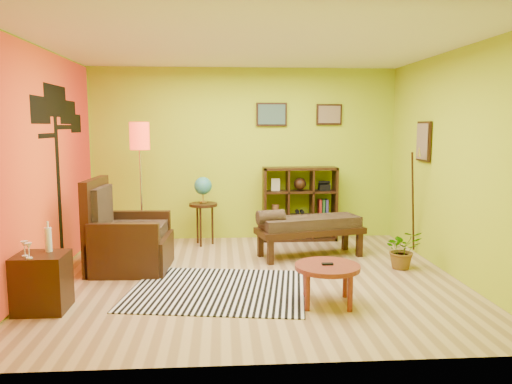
{
  "coord_description": "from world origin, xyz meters",
  "views": [
    {
      "loc": [
        -0.38,
        -5.96,
        1.87
      ],
      "look_at": [
        0.05,
        0.18,
        1.05
      ],
      "focal_mm": 35.0,
      "sensor_mm": 36.0,
      "label": 1
    }
  ],
  "objects": [
    {
      "name": "side_cabinet",
      "position": [
        -2.2,
        -0.93,
        0.3
      ],
      "size": [
        0.5,
        0.45,
        0.9
      ],
      "color": "black",
      "rests_on": "ground"
    },
    {
      "name": "cube_shelf",
      "position": [
        0.91,
        2.03,
        0.6
      ],
      "size": [
        1.2,
        0.35,
        1.2
      ],
      "color": "black",
      "rests_on": "ground"
    },
    {
      "name": "armchair",
      "position": [
        -1.64,
        0.52,
        0.36
      ],
      "size": [
        1.04,
        1.04,
        1.2
      ],
      "color": "black",
      "rests_on": "ground"
    },
    {
      "name": "coffee_table",
      "position": [
        0.73,
        -0.94,
        0.36
      ],
      "size": [
        0.69,
        0.69,
        0.44
      ],
      "color": "maroon",
      "rests_on": "ground"
    },
    {
      "name": "floor_lamp",
      "position": [
        -1.53,
        1.25,
        1.55
      ],
      "size": [
        0.29,
        0.29,
        1.92
      ],
      "color": "silver",
      "rests_on": "ground"
    },
    {
      "name": "potted_plant",
      "position": [
        1.99,
        0.29,
        0.2
      ],
      "size": [
        0.47,
        0.52,
        0.4
      ],
      "primitive_type": "imported",
      "rotation": [
        0.0,
        0.0,
        -0.0
      ],
      "color": "#26661E",
      "rests_on": "ground"
    },
    {
      "name": "zebra_rug",
      "position": [
        -0.43,
        -0.43,
        0.01
      ],
      "size": [
        2.2,
        1.9,
        0.01
      ],
      "primitive_type": "cube",
      "rotation": [
        0.0,
        0.0,
        -0.15
      ],
      "color": "silver",
      "rests_on": "ground"
    },
    {
      "name": "globe_table",
      "position": [
        -0.66,
        1.79,
        0.82
      ],
      "size": [
        0.44,
        0.44,
        1.08
      ],
      "color": "black",
      "rests_on": "ground"
    },
    {
      "name": "ground",
      "position": [
        0.0,
        0.0,
        0.0
      ],
      "size": [
        5.0,
        5.0,
        0.0
      ],
      "primitive_type": "plane",
      "color": "tan",
      "rests_on": "ground"
    },
    {
      "name": "room_shell",
      "position": [
        -0.09,
        0.01,
        1.8
      ],
      "size": [
        5.04,
        4.54,
        2.82
      ],
      "color": "#A5C51A",
      "rests_on": "ground"
    },
    {
      "name": "bench",
      "position": [
        0.84,
        0.95,
        0.45
      ],
      "size": [
        1.61,
        0.89,
        0.71
      ],
      "color": "black",
      "rests_on": "ground"
    }
  ]
}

